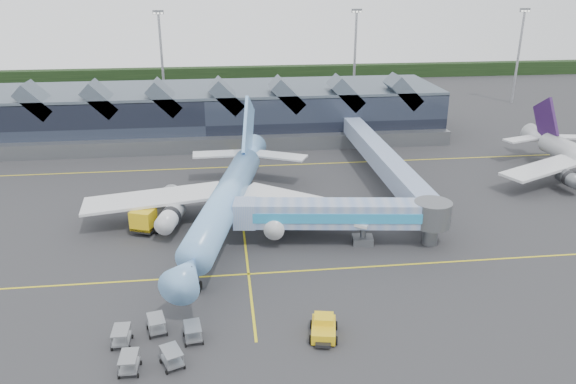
{
  "coord_description": "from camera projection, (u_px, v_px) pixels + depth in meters",
  "views": [
    {
      "loc": [
        -2.18,
        -60.68,
        29.82
      ],
      "look_at": [
        5.55,
        2.73,
        5.0
      ],
      "focal_mm": 35.0,
      "sensor_mm": 36.0,
      "label": 1
    }
  ],
  "objects": [
    {
      "name": "ground",
      "position": [
        245.0,
        241.0,
        67.19
      ],
      "size": [
        260.0,
        260.0,
        0.0
      ],
      "primitive_type": "plane",
      "color": "#2C2C2E",
      "rests_on": "ground"
    },
    {
      "name": "taxi_stripes",
      "position": [
        241.0,
        209.0,
        76.44
      ],
      "size": [
        120.0,
        60.0,
        0.01
      ],
      "color": "yellow",
      "rests_on": "ground"
    },
    {
      "name": "tree_line_far",
      "position": [
        226.0,
        74.0,
        168.24
      ],
      "size": [
        260.0,
        4.0,
        4.0
      ],
      "primitive_type": "cube",
      "color": "black",
      "rests_on": "ground"
    },
    {
      "name": "terminal",
      "position": [
        206.0,
        112.0,
        108.66
      ],
      "size": [
        90.0,
        22.25,
        12.52
      ],
      "color": "black",
      "rests_on": "ground"
    },
    {
      "name": "light_masts",
      "position": [
        325.0,
        59.0,
        123.14
      ],
      "size": [
        132.4,
        42.56,
        22.45
      ],
      "color": "#919399",
      "rests_on": "ground"
    },
    {
      "name": "main_airliner",
      "position": [
        228.0,
        196.0,
        69.83
      ],
      "size": [
        36.63,
        42.8,
        13.86
      ],
      "rotation": [
        0.0,
        0.0,
        -0.22
      ],
      "color": "#77AEF2",
      "rests_on": "ground"
    },
    {
      "name": "jet_bridge",
      "position": [
        354.0,
        215.0,
        65.21
      ],
      "size": [
        25.28,
        6.73,
        5.46
      ],
      "rotation": [
        0.0,
        0.0,
        -0.13
      ],
      "color": "#728EBF",
      "rests_on": "ground"
    },
    {
      "name": "fuel_truck",
      "position": [
        158.0,
        207.0,
        71.97
      ],
      "size": [
        5.93,
        10.38,
        3.53
      ],
      "rotation": [
        0.0,
        0.0,
        -0.37
      ],
      "color": "black",
      "rests_on": "ground"
    },
    {
      "name": "pushback_tug",
      "position": [
        324.0,
        328.0,
        49.34
      ],
      "size": [
        3.0,
        4.13,
        1.7
      ],
      "rotation": [
        0.0,
        0.0,
        -0.2
      ],
      "color": "gold",
      "rests_on": "ground"
    },
    {
      "name": "baggage_carts",
      "position": [
        155.0,
        342.0,
        47.37
      ],
      "size": [
        7.63,
        7.47,
        1.54
      ],
      "rotation": [
        0.0,
        0.0,
        0.14
      ],
      "color": "gray",
      "rests_on": "ground"
    }
  ]
}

